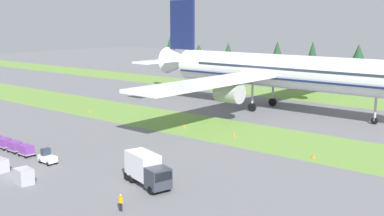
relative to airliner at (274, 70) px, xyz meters
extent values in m
plane|color=slate|center=(-1.91, -56.40, -8.16)|extent=(400.00, 400.00, 0.00)
cube|color=olive|center=(-1.91, -21.25, -8.16)|extent=(320.00, 15.22, 0.01)
cube|color=olive|center=(-1.91, 21.19, -8.16)|extent=(320.00, 15.22, 0.01)
cylinder|color=white|center=(1.58, -0.03, -0.02)|extent=(49.31, 7.59, 6.65)
cone|color=white|center=(-25.40, 0.49, 0.48)|extent=(8.52, 6.47, 6.31)
cube|color=#141E4C|center=(1.58, -0.03, -1.18)|extent=(48.11, 7.70, 0.36)
cube|color=#283342|center=(4.58, -0.09, 0.81)|extent=(43.31, 7.54, 0.44)
cube|color=white|center=(-1.03, 19.84, -0.69)|extent=(8.43, 33.14, 0.60)
cylinder|color=#A3A3A8|center=(0.04, 14.87, -2.87)|extent=(4.87, 3.75, 3.66)
cube|color=white|center=(-1.79, -19.79, -0.69)|extent=(8.43, 33.14, 0.60)
cylinder|color=#A3A3A8|center=(-0.53, -14.86, -2.87)|extent=(4.87, 3.75, 3.66)
cube|color=white|center=(-24.65, 8.47, 0.98)|extent=(4.60, 12.08, 0.42)
cube|color=white|center=(-24.96, -7.52, 0.98)|extent=(4.60, 12.08, 0.42)
cube|color=#141E4C|center=(-24.80, 0.47, 8.95)|extent=(7.03, 0.85, 11.30)
cylinder|color=#A3A3A8|center=(20.78, -0.40, -4.29)|extent=(0.44, 0.44, 6.55)
cylinder|color=black|center=(20.78, -0.40, -7.56)|extent=(1.21, 0.44, 1.20)
cylinder|color=#A3A3A8|center=(-2.34, 4.03, -4.17)|extent=(0.44, 0.44, 6.30)
cylinder|color=black|center=(-2.34, 4.03, -7.31)|extent=(1.71, 0.63, 1.70)
cylinder|color=#A3A3A8|center=(-2.49, -3.94, -4.17)|extent=(0.44, 0.44, 6.30)
cylinder|color=black|center=(-2.49, -3.94, -7.31)|extent=(1.71, 0.63, 1.70)
cube|color=silver|center=(-3.59, -50.88, -7.48)|extent=(2.63, 1.35, 0.77)
cube|color=#283342|center=(-3.98, -50.87, -6.64)|extent=(0.72, 1.11, 0.90)
cylinder|color=black|center=(-2.67, -50.35, -7.86)|extent=(0.60, 0.21, 0.60)
cylinder|color=black|center=(-2.69, -51.45, -7.86)|extent=(0.60, 0.21, 0.60)
cylinder|color=black|center=(-4.49, -50.31, -7.86)|extent=(0.60, 0.21, 0.60)
cylinder|color=black|center=(-4.51, -51.41, -7.86)|extent=(0.60, 0.21, 0.60)
cube|color=#A3A3A8|center=(-8.69, -50.77, -7.76)|extent=(2.23, 1.55, 0.10)
cube|color=#70388E|center=(-8.69, -50.77, -7.16)|extent=(1.96, 1.36, 1.10)
cylinder|color=black|center=(-7.84, -50.10, -7.96)|extent=(0.40, 0.13, 0.40)
cylinder|color=black|center=(-7.87, -51.48, -7.96)|extent=(0.40, 0.13, 0.40)
cylinder|color=black|center=(-9.51, -50.06, -7.96)|extent=(0.40, 0.13, 0.40)
cylinder|color=black|center=(-9.54, -51.44, -7.96)|extent=(0.40, 0.13, 0.40)
cube|color=#A3A3A8|center=(-11.59, -50.71, -7.76)|extent=(2.23, 1.55, 0.10)
cube|color=#70388E|center=(-11.59, -50.71, -7.16)|extent=(1.96, 1.36, 1.10)
cylinder|color=black|center=(-10.74, -50.03, -7.96)|extent=(0.40, 0.13, 0.40)
cylinder|color=black|center=(-10.77, -51.41, -7.96)|extent=(0.40, 0.13, 0.40)
cylinder|color=black|center=(-12.41, -50.00, -7.96)|extent=(0.40, 0.13, 0.40)
cylinder|color=black|center=(-12.44, -51.38, -7.96)|extent=(0.40, 0.13, 0.40)
cube|color=#A3A3A8|center=(-14.49, -50.65, -7.76)|extent=(2.23, 1.55, 0.10)
cube|color=#70388E|center=(-14.49, -50.65, -7.16)|extent=(1.96, 1.36, 1.10)
cylinder|color=black|center=(-13.64, -49.97, -7.96)|extent=(0.40, 0.13, 0.40)
cylinder|color=black|center=(-13.67, -51.35, -7.96)|extent=(0.40, 0.13, 0.40)
cylinder|color=black|center=(-15.31, -49.94, -7.96)|extent=(0.40, 0.13, 0.40)
cylinder|color=black|center=(-16.54, -49.91, -7.96)|extent=(0.40, 0.13, 0.40)
cube|color=#2D333D|center=(14.45, -49.33, -6.58)|extent=(2.75, 2.81, 2.20)
cube|color=#283342|center=(15.47, -49.62, -6.14)|extent=(0.64, 2.01, 0.97)
cube|color=silver|center=(11.23, -48.42, -5.98)|extent=(4.96, 3.44, 2.80)
cylinder|color=black|center=(14.94, -48.43, -7.68)|extent=(1.01, 0.55, 0.96)
cylinder|color=black|center=(14.39, -50.36, -7.68)|extent=(1.01, 0.55, 0.96)
cylinder|color=black|center=(10.64, -47.21, -7.68)|extent=(1.01, 0.55, 0.96)
cylinder|color=black|center=(10.09, -49.13, -7.68)|extent=(1.01, 0.55, 0.96)
cylinder|color=black|center=(9.56, -46.90, -7.68)|extent=(1.01, 0.55, 0.96)
cylinder|color=black|center=(9.01, -48.83, -7.68)|extent=(1.01, 0.55, 0.96)
cylinder|color=black|center=(15.10, -55.39, -7.74)|extent=(0.18, 0.18, 0.85)
cylinder|color=black|center=(15.32, -55.36, -7.74)|extent=(0.18, 0.18, 0.85)
cylinder|color=orange|center=(15.21, -55.38, -7.00)|extent=(0.36, 0.36, 0.62)
sphere|color=tan|center=(15.21, -55.38, -6.54)|extent=(0.24, 0.24, 0.24)
cylinder|color=orange|center=(14.98, -55.41, -7.03)|extent=(0.10, 0.10, 0.58)
cylinder|color=orange|center=(15.44, -55.35, -7.03)|extent=(0.10, 0.10, 0.58)
cube|color=#A3A3A8|center=(1.04, -57.02, -7.27)|extent=(2.20, 1.85, 1.79)
cone|color=orange|center=(6.43, -23.43, -7.84)|extent=(0.44, 0.44, 0.65)
cone|color=orange|center=(-3.33, -24.03, -7.88)|extent=(0.44, 0.44, 0.57)
cone|color=orange|center=(-26.89, -25.64, -7.87)|extent=(0.44, 0.44, 0.59)
cone|color=orange|center=(21.63, -26.77, -7.90)|extent=(0.44, 0.44, 0.53)
cylinder|color=#4C3823|center=(-76.43, 53.69, -6.36)|extent=(0.70, 0.70, 3.61)
cone|color=#1E4223|center=(-76.43, 53.69, -0.13)|extent=(5.25, 5.25, 8.85)
cylinder|color=#4C3823|center=(-62.18, 53.42, -6.62)|extent=(0.70, 0.70, 3.10)
cone|color=#1E4223|center=(-62.18, 53.42, -1.84)|extent=(5.56, 5.56, 6.45)
cylinder|color=#4C3823|center=(-47.77, 51.92, -6.42)|extent=(0.70, 0.70, 3.49)
cone|color=#1E4223|center=(-47.77, 51.92, -1.12)|extent=(4.70, 4.70, 7.11)
cylinder|color=#4C3823|center=(-29.90, 54.52, -6.84)|extent=(0.70, 0.70, 2.65)
cone|color=#1E4223|center=(-29.90, 54.52, -1.10)|extent=(5.60, 5.60, 8.82)
cylinder|color=#4C3823|center=(-17.40, 54.41, -6.59)|extent=(0.70, 0.70, 3.15)
cone|color=#1E4223|center=(-17.40, 54.41, -0.69)|extent=(4.70, 4.70, 8.63)
cylinder|color=#4C3823|center=(-2.45, 53.14, -6.21)|extent=(0.70, 0.70, 3.90)
cone|color=#1E4223|center=(-2.45, 53.14, -0.50)|extent=(5.83, 5.83, 7.52)
camera|label=1|loc=(47.90, -84.28, 9.96)|focal=44.30mm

